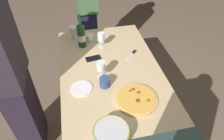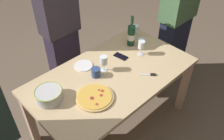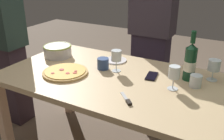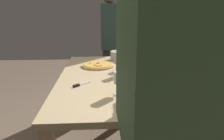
{
  "view_description": "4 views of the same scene",
  "coord_description": "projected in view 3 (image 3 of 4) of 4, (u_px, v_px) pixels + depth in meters",
  "views": [
    {
      "loc": [
        -1.29,
        0.27,
        1.97
      ],
      "look_at": [
        0.0,
        0.0,
        0.8
      ],
      "focal_mm": 32.61,
      "sensor_mm": 36.0,
      "label": 1
    },
    {
      "loc": [
        -1.22,
        -1.26,
        2.3
      ],
      "look_at": [
        0.0,
        0.0,
        0.8
      ],
      "focal_mm": 39.48,
      "sensor_mm": 36.0,
      "label": 2
    },
    {
      "loc": [
        0.79,
        -1.43,
        1.51
      ],
      "look_at": [
        0.0,
        0.0,
        0.8
      ],
      "focal_mm": 40.52,
      "sensor_mm": 36.0,
      "label": 3
    },
    {
      "loc": [
        1.76,
        -0.11,
        1.29
      ],
      "look_at": [
        0.0,
        0.0,
        0.8
      ],
      "focal_mm": 33.91,
      "sensor_mm": 36.0,
      "label": 4
    }
  ],
  "objects": [
    {
      "name": "cup_amber",
      "position": [
        103.0,
        64.0,
        1.91
      ],
      "size": [
        0.09,
        0.09,
        0.09
      ],
      "primitive_type": "cylinder",
      "color": "navy",
      "rests_on": "dining_table"
    },
    {
      "name": "cup_ceramic",
      "position": [
        196.0,
        81.0,
        1.64
      ],
      "size": [
        0.08,
        0.08,
        0.08
      ],
      "primitive_type": "cylinder",
      "color": "white",
      "rests_on": "dining_table"
    },
    {
      "name": "person_guest_left",
      "position": [
        2.0,
        43.0,
        2.35
      ],
      "size": [
        0.43,
        0.24,
        1.6
      ],
      "rotation": [
        0.0,
        0.0,
        -0.04
      ],
      "color": "#33262F",
      "rests_on": "ground"
    },
    {
      "name": "pizza_knife",
      "position": [
        127.0,
        100.0,
        1.49
      ],
      "size": [
        0.13,
        0.13,
        0.02
      ],
      "color": "silver",
      "rests_on": "dining_table"
    },
    {
      "name": "wine_bottle",
      "position": [
        190.0,
        62.0,
        1.71
      ],
      "size": [
        0.08,
        0.08,
        0.35
      ],
      "color": "#133D23",
      "rests_on": "dining_table"
    },
    {
      "name": "person_host",
      "position": [
        152.0,
        30.0,
        2.4
      ],
      "size": [
        0.4,
        0.24,
        1.76
      ],
      "rotation": [
        0.0,
        0.0,
        -1.56
      ],
      "color": "#2B2234",
      "rests_on": "ground"
    },
    {
      "name": "cell_phone",
      "position": [
        152.0,
        76.0,
        1.8
      ],
      "size": [
        0.09,
        0.15,
        0.01
      ],
      "primitive_type": "cube",
      "rotation": [
        0.0,
        0.0,
        0.15
      ],
      "color": "black",
      "rests_on": "dining_table"
    },
    {
      "name": "pizza",
      "position": [
        65.0,
        72.0,
        1.85
      ],
      "size": [
        0.33,
        0.33,
        0.03
      ],
      "color": "#DEB16C",
      "rests_on": "dining_table"
    },
    {
      "name": "side_plate",
      "position": [
        116.0,
        60.0,
        2.08
      ],
      "size": [
        0.18,
        0.18,
        0.01
      ],
      "primitive_type": "cylinder",
      "color": "white",
      "rests_on": "dining_table"
    },
    {
      "name": "serving_bowl",
      "position": [
        58.0,
        50.0,
        2.16
      ],
      "size": [
        0.24,
        0.24,
        0.1
      ],
      "color": "silver",
      "rests_on": "dining_table"
    },
    {
      "name": "wine_glass_by_bottle",
      "position": [
        174.0,
        74.0,
        1.58
      ],
      "size": [
        0.07,
        0.07,
        0.16
      ],
      "color": "white",
      "rests_on": "dining_table"
    },
    {
      "name": "dining_table",
      "position": [
        112.0,
        88.0,
        1.84
      ],
      "size": [
        1.6,
        0.9,
        0.75
      ],
      "color": "#D3B484",
      "rests_on": "ground"
    },
    {
      "name": "wine_glass_near_pizza",
      "position": [
        116.0,
        57.0,
        1.85
      ],
      "size": [
        0.07,
        0.07,
        0.16
      ],
      "color": "white",
      "rests_on": "dining_table"
    },
    {
      "name": "wine_glass_far_left",
      "position": [
        214.0,
        66.0,
        1.71
      ],
      "size": [
        0.08,
        0.08,
        0.15
      ],
      "color": "white",
      "rests_on": "dining_table"
    }
  ]
}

